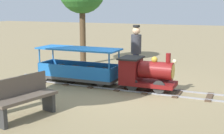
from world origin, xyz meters
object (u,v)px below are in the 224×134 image
object	(u,v)px
passenger_car	(79,69)
park_bench	(24,98)
locomotive	(145,72)
conductor_person	(136,48)

from	to	relation	value
passenger_car	park_bench	xyz separation A→B (m)	(2.86, 0.40, -0.01)
locomotive	passenger_car	world-z (taller)	locomotive
conductor_person	park_bench	size ratio (longest dim) A/B	1.19
park_bench	conductor_person	bearing A→B (deg)	166.02
conductor_person	park_bench	xyz separation A→B (m)	(3.83, -0.95, -0.54)
passenger_car	conductor_person	bearing A→B (deg)	125.72
locomotive	park_bench	bearing A→B (deg)	-28.10
locomotive	conductor_person	size ratio (longest dim) A/B	0.89
passenger_car	park_bench	distance (m)	2.89
park_bench	locomotive	bearing A→B (deg)	151.90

